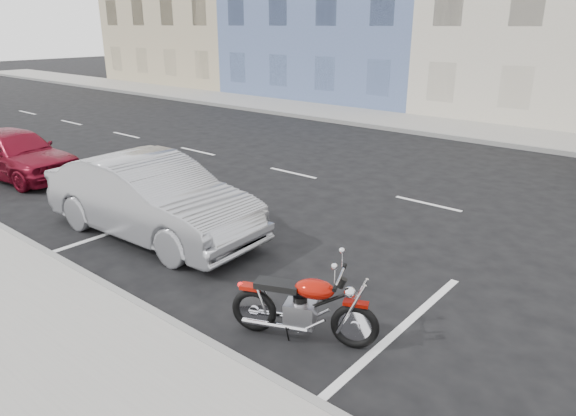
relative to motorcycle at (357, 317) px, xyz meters
name	(u,v)px	position (x,y,z in m)	size (l,w,h in m)	color
ground	(519,224)	(0.23, 5.74, -0.45)	(120.00, 120.00, 0.00)	black
sidewalk_far	(456,129)	(-4.77, 14.44, -0.37)	(80.00, 3.40, 0.15)	gray
curb_near	(70,268)	(-4.77, -1.26, -0.37)	(80.00, 0.12, 0.16)	gray
curb_far	(437,135)	(-4.77, 12.74, -0.37)	(80.00, 0.12, 0.16)	gray
motorcycle	(357,317)	(0.00, 0.00, 0.00)	(1.83, 0.95, 0.98)	black
sedan_silver	(152,198)	(-5.01, 0.60, 0.32)	(1.63, 4.67, 1.54)	#97989E
car_row_a	(15,153)	(-11.09, 0.69, 0.23)	(1.59, 3.95, 1.35)	maroon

